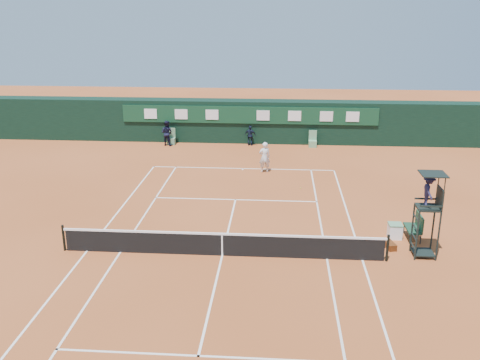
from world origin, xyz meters
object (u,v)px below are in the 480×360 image
Objects in this scene: player_bench at (416,225)px; umpire_chair at (429,197)px; tennis_net at (222,244)px; player at (265,157)px; cooler at (395,231)px.

umpire_chair is at bearing -92.79° from player_bench.
tennis_net is 3.77× the size of umpire_chair.
player_bench is (0.08, 1.66, -1.86)m from umpire_chair.
player is (1.32, 11.30, 0.40)m from tennis_net.
umpire_chair is at bearing 106.68° from player.
player is (-5.82, 9.06, 0.59)m from cooler.
tennis_net is at bearing -162.58° from cooler.
player_bench is 1.86× the size of cooler.
umpire_chair is 2.81m from cooler.
player is at bearing 126.34° from player_bench.
player is (-6.66, 9.06, 0.31)m from player_bench.
umpire_chair is (7.90, 0.58, 1.95)m from tennis_net.
tennis_net is at bearing 68.47° from player.
cooler is at bearing 17.42° from tennis_net.
player_bench is 0.66× the size of player.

